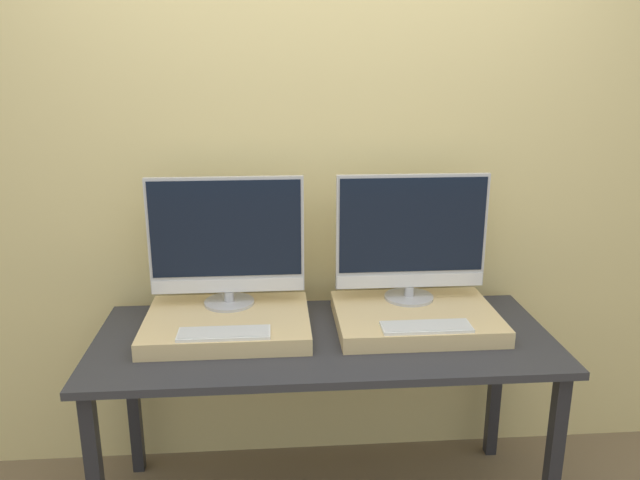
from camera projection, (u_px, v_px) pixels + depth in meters
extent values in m
cube|color=#DBC684|center=(316.00, 184.00, 2.71)|extent=(8.00, 0.04, 2.60)
cube|color=#2D2D33|center=(324.00, 339.00, 2.43)|extent=(1.78, 0.74, 0.03)
cube|color=#232328|center=(553.00, 465.00, 2.31)|extent=(0.05, 0.05, 0.75)
cube|color=#232328|center=(133.00, 396.00, 2.78)|extent=(0.05, 0.05, 0.75)
cube|color=#232328|center=(495.00, 382.00, 2.90)|extent=(0.05, 0.05, 0.75)
cube|color=#D6B77F|center=(228.00, 324.00, 2.46)|extent=(0.64, 0.49, 0.07)
cylinder|color=#B2B2B7|center=(229.00, 302.00, 2.57)|extent=(0.21, 0.21, 0.01)
cylinder|color=#B2B2B7|center=(229.00, 296.00, 2.57)|extent=(0.04, 0.04, 0.04)
cube|color=#B2B2B7|center=(226.00, 236.00, 2.49)|extent=(0.62, 0.02, 0.48)
cube|color=black|center=(226.00, 229.00, 2.47)|extent=(0.60, 0.00, 0.39)
cube|color=silver|center=(228.00, 286.00, 2.54)|extent=(0.61, 0.00, 0.06)
cube|color=silver|center=(224.00, 333.00, 2.28)|extent=(0.34, 0.11, 0.01)
cube|color=silver|center=(224.00, 332.00, 2.28)|extent=(0.33, 0.10, 0.00)
cube|color=#D6B77F|center=(415.00, 318.00, 2.52)|extent=(0.64, 0.49, 0.07)
cylinder|color=#B2B2B7|center=(409.00, 297.00, 2.63)|extent=(0.21, 0.21, 0.01)
cylinder|color=#B2B2B7|center=(409.00, 291.00, 2.62)|extent=(0.04, 0.04, 0.04)
cube|color=#B2B2B7|center=(412.00, 232.00, 2.55)|extent=(0.62, 0.02, 0.48)
cube|color=black|center=(413.00, 225.00, 2.53)|extent=(0.60, 0.00, 0.39)
cube|color=silver|center=(410.00, 281.00, 2.59)|extent=(0.61, 0.00, 0.06)
cube|color=silver|center=(426.00, 327.00, 2.34)|extent=(0.34, 0.11, 0.01)
cube|color=silver|center=(426.00, 325.00, 2.33)|extent=(0.33, 0.10, 0.00)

